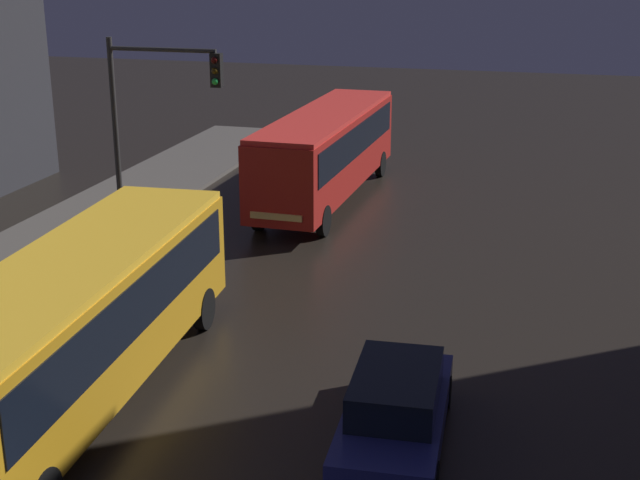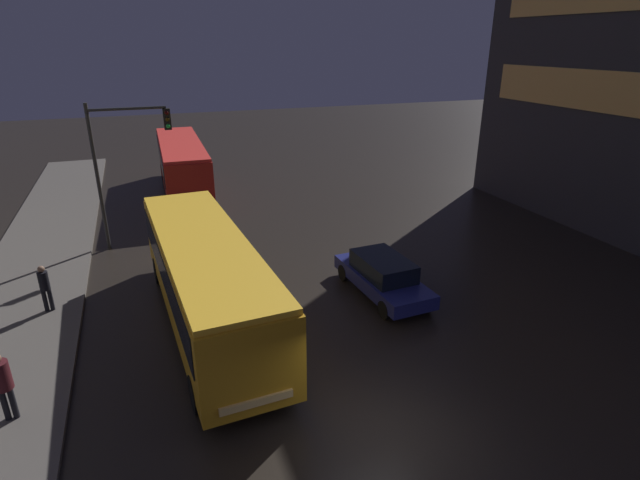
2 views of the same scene
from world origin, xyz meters
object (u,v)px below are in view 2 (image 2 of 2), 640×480
object	(u,v)px
pedestrian_mid	(45,285)
traffic_light_main	(122,152)
car_taxi	(383,275)
bus_near	(206,273)
bus_far	(182,162)
pedestrian_near	(2,380)

from	to	relation	value
pedestrian_mid	traffic_light_main	distance (m)	7.02
car_taxi	pedestrian_mid	distance (m)	11.65
bus_near	car_taxi	distance (m)	6.41
bus_near	bus_far	world-z (taller)	bus_far
pedestrian_mid	bus_near	bearing A→B (deg)	131.33
pedestrian_mid	traffic_light_main	bearing A→B (deg)	-138.68
bus_near	pedestrian_mid	world-z (taller)	bus_near
car_taxi	pedestrian_near	world-z (taller)	pedestrian_near
bus_far	car_taxi	world-z (taller)	bus_far
pedestrian_near	pedestrian_mid	distance (m)	5.53
bus_near	traffic_light_main	bearing A→B (deg)	-78.46
bus_far	car_taxi	xyz separation A→B (m)	(5.45, -15.79, -1.24)
pedestrian_mid	car_taxi	bearing A→B (deg)	145.99
bus_far	traffic_light_main	bearing A→B (deg)	69.87
car_taxi	pedestrian_near	size ratio (longest dim) A/B	2.53
bus_near	pedestrian_near	distance (m)	6.02
pedestrian_near	car_taxi	bearing A→B (deg)	-135.60
bus_far	car_taxi	bearing A→B (deg)	110.47
car_taxi	pedestrian_mid	bearing A→B (deg)	-16.06
bus_far	pedestrian_mid	size ratio (longest dim) A/B	6.65
car_taxi	traffic_light_main	bearing A→B (deg)	-47.01
car_taxi	traffic_light_main	world-z (taller)	traffic_light_main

